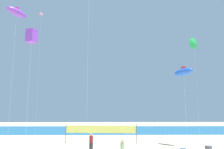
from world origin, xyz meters
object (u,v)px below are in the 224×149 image
object	(u,v)px
kite_pink_diamond	(41,17)
kite_blue_inflatable	(184,72)
beachgoer_sage_shirt	(122,149)
kite_violet_inflatable	(17,12)
volleyball_net	(101,130)
kite_green_delta	(194,43)
beachgoer_maroon_shirt	(91,141)
kite_violet_box	(32,36)

from	to	relation	value
kite_pink_diamond	kite_blue_inflatable	size ratio (longest dim) A/B	2.19
beachgoer_sage_shirt	kite_violet_inflatable	world-z (taller)	kite_violet_inflatable
volleyball_net	kite_green_delta	size ratio (longest dim) A/B	0.59
beachgoer_maroon_shirt	kite_pink_diamond	xyz separation A→B (m)	(-9.69, 11.77, 18.83)
volleyball_net	kite_green_delta	xyz separation A→B (m)	(14.14, 4.35, 12.66)
beachgoer_sage_shirt	kite_pink_diamond	world-z (taller)	kite_pink_diamond
beachgoer_maroon_shirt	kite_green_delta	world-z (taller)	kite_green_delta
kite_violet_inflatable	kite_blue_inflatable	size ratio (longest dim) A/B	1.77
beachgoer_maroon_shirt	kite_blue_inflatable	xyz separation A→B (m)	(10.93, 2.35, 7.77)
beachgoer_sage_shirt	kite_violet_inflatable	xyz separation A→B (m)	(-12.46, 6.31, 15.05)
kite_pink_diamond	kite_green_delta	bearing A→B (deg)	-6.96
kite_pink_diamond	kite_blue_inflatable	xyz separation A→B (m)	(20.61, -9.42, -11.06)
kite_green_delta	beachgoer_sage_shirt	bearing A→B (deg)	-131.85
beachgoer_maroon_shirt	volleyball_net	xyz separation A→B (m)	(0.84, 4.41, 0.73)
beachgoer_sage_shirt	kite_pink_diamond	bearing A→B (deg)	-169.02
kite_violet_box	kite_blue_inflatable	bearing A→B (deg)	21.58
kite_violet_box	kite_green_delta	distance (m)	24.31
kite_violet_inflatable	beachgoer_sage_shirt	bearing A→B (deg)	-26.83
beachgoer_maroon_shirt	kite_violet_box	size ratio (longest dim) A/B	0.15
beachgoer_sage_shirt	kite_green_delta	size ratio (longest dim) A/B	0.11
kite_violet_inflatable	kite_violet_box	world-z (taller)	kite_violet_inflatable
volleyball_net	kite_blue_inflatable	size ratio (longest dim) A/B	0.95
kite_pink_diamond	kite_green_delta	xyz separation A→B (m)	(24.67, -3.01, -5.45)
volleyball_net	kite_pink_diamond	world-z (taller)	kite_pink_diamond
kite_violet_box	kite_green_delta	xyz separation A→B (m)	(20.36, 12.86, 3.37)
volleyball_net	kite_violet_inflatable	xyz separation A→B (m)	(-10.30, -2.73, 14.28)
kite_pink_diamond	kite_violet_box	distance (m)	18.66
beachgoer_maroon_shirt	kite_green_delta	distance (m)	21.92
kite_blue_inflatable	kite_violet_inflatable	bearing A→B (deg)	-178.14
kite_violet_inflatable	kite_violet_box	size ratio (longest dim) A/B	1.44
beachgoer_sage_shirt	volleyball_net	xyz separation A→B (m)	(-2.16, 9.03, 0.77)
kite_pink_diamond	kite_violet_box	world-z (taller)	kite_pink_diamond
volleyball_net	kite_violet_box	distance (m)	14.05
kite_violet_box	kite_green_delta	size ratio (longest dim) A/B	0.76
kite_green_delta	kite_pink_diamond	bearing A→B (deg)	173.04
kite_violet_box	kite_violet_inflatable	bearing A→B (deg)	125.25
beachgoer_maroon_shirt	kite_violet_inflatable	distance (m)	17.82
beachgoer_maroon_shirt	beachgoer_sage_shirt	xyz separation A→B (m)	(3.00, -4.62, -0.05)
kite_violet_inflatable	kite_blue_inflatable	distance (m)	21.64
kite_violet_inflatable	kite_green_delta	xyz separation A→B (m)	(24.45, 7.07, -1.63)
beachgoer_maroon_shirt	kite_violet_box	world-z (taller)	kite_violet_box
kite_violet_inflatable	kite_violet_box	bearing A→B (deg)	-54.75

